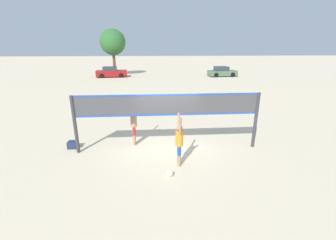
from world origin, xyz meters
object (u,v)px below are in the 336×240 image
(volleyball_net, at_px, (168,112))
(player_blocker, at_px, (134,121))
(player_spiker, at_px, (179,140))
(parked_car_near, at_px, (222,72))
(tree_left_cluster, at_px, (113,42))
(volleyball, at_px, (170,173))
(parked_car_mid, at_px, (111,72))
(gear_bag, at_px, (73,145))

(volleyball_net, bearing_deg, player_blocker, 157.05)
(player_spiker, bearing_deg, parked_car_near, -20.61)
(tree_left_cluster, bearing_deg, player_spiker, -77.12)
(player_blocker, relative_size, parked_car_near, 0.51)
(player_blocker, distance_m, volleyball, 3.23)
(player_spiker, relative_size, tree_left_cluster, 0.29)
(player_spiker, bearing_deg, player_blocker, 41.60)
(player_blocker, relative_size, parked_car_mid, 0.48)
(volleyball, bearing_deg, gear_bag, 147.38)
(player_blocker, bearing_deg, tree_left_cluster, -169.93)
(tree_left_cluster, bearing_deg, player_blocker, -79.93)
(player_spiker, bearing_deg, gear_bag, 67.46)
(volleyball, distance_m, gear_bag, 4.80)
(volleyball, bearing_deg, volleyball_net, 87.15)
(volleyball, relative_size, gear_bag, 0.55)
(volleyball_net, bearing_deg, volleyball, -92.85)
(gear_bag, bearing_deg, parked_car_mid, 95.07)
(volleyball, distance_m, parked_car_near, 28.27)
(volleyball_net, height_order, player_spiker, volleyball_net)
(gear_bag, bearing_deg, volleyball_net, -6.44)
(volleyball, xyz_separation_m, gear_bag, (-4.04, 2.59, 0.03))
(volleyball, xyz_separation_m, parked_car_mid, (-6.20, 26.84, 0.55))
(gear_bag, height_order, parked_car_mid, parked_car_mid)
(parked_car_mid, height_order, tree_left_cluster, tree_left_cluster)
(player_blocker, distance_m, gear_bag, 2.86)
(player_blocker, height_order, parked_car_near, player_blocker)
(parked_car_near, xyz_separation_m, tree_left_cluster, (-16.03, 2.20, 4.18))
(gear_bag, xyz_separation_m, tree_left_cluster, (-1.92, 26.02, 4.67))
(player_spiker, distance_m, player_blocker, 2.68)
(player_blocker, distance_m, parked_car_near, 26.29)
(player_blocker, bearing_deg, player_spiker, 41.60)
(player_spiker, height_order, parked_car_near, player_spiker)
(volleyball_net, bearing_deg, tree_left_cluster, 102.90)
(volleyball_net, distance_m, player_spiker, 1.57)
(player_blocker, distance_m, parked_car_mid, 24.58)
(volleyball, distance_m, tree_left_cluster, 29.59)
(player_spiker, height_order, parked_car_mid, player_spiker)
(parked_car_near, relative_size, tree_left_cluster, 0.63)
(parked_car_mid, bearing_deg, volleyball, -83.03)
(volleyball_net, bearing_deg, gear_bag, 173.56)
(gear_bag, bearing_deg, parked_car_near, 59.36)
(player_blocker, relative_size, gear_bag, 5.09)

